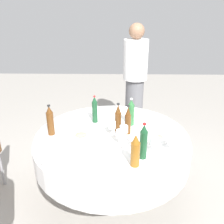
% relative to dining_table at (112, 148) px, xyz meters
% --- Properties ---
extents(ground_plane, '(10.00, 10.00, 0.00)m').
position_rel_dining_table_xyz_m(ground_plane, '(0.00, 0.00, -0.59)').
color(ground_plane, gray).
extents(dining_table, '(1.48, 1.48, 0.74)m').
position_rel_dining_table_xyz_m(dining_table, '(0.00, 0.00, 0.00)').
color(dining_table, white).
rests_on(dining_table, ground_plane).
extents(bottle_amber_west, '(0.07, 0.07, 0.28)m').
position_rel_dining_table_xyz_m(bottle_amber_west, '(-0.19, 0.49, 0.28)').
color(bottle_amber_west, '#8C5619').
rests_on(bottle_amber_west, dining_table).
extents(bottle_brown_south, '(0.07, 0.07, 0.30)m').
position_rel_dining_table_xyz_m(bottle_brown_south, '(0.57, 0.01, 0.29)').
color(bottle_brown_south, '#593314').
rests_on(bottle_brown_south, dining_table).
extents(bottle_brown_front, '(0.06, 0.06, 0.29)m').
position_rel_dining_table_xyz_m(bottle_brown_front, '(-0.06, -0.08, 0.28)').
color(bottle_brown_front, '#593314').
rests_on(bottle_brown_front, dining_table).
extents(bottle_dark_green_near, '(0.06, 0.06, 0.29)m').
position_rel_dining_table_xyz_m(bottle_dark_green_near, '(0.18, -0.27, 0.28)').
color(bottle_dark_green_near, '#194728').
rests_on(bottle_dark_green_near, dining_table).
extents(bottle_dark_green_north, '(0.06, 0.06, 0.31)m').
position_rel_dining_table_xyz_m(bottle_dark_green_north, '(-0.26, 0.38, 0.29)').
color(bottle_dark_green_north, '#194728').
rests_on(bottle_dark_green_north, dining_table).
extents(bottle_brown_east, '(0.06, 0.06, 0.29)m').
position_rel_dining_table_xyz_m(bottle_brown_east, '(-0.15, -0.03, 0.28)').
color(bottle_brown_east, '#593314').
rests_on(bottle_brown_east, dining_table).
extents(bottle_green_right, '(0.07, 0.07, 0.29)m').
position_rel_dining_table_xyz_m(bottle_green_right, '(-0.19, -0.21, 0.28)').
color(bottle_green_right, '#2D6B38').
rests_on(bottle_green_right, dining_table).
extents(wine_glass_near, '(0.07, 0.07, 0.13)m').
position_rel_dining_table_xyz_m(wine_glass_near, '(-0.00, 0.00, 0.24)').
color(wine_glass_near, white).
rests_on(wine_glass_near, dining_table).
extents(wine_glass_north, '(0.07, 0.07, 0.13)m').
position_rel_dining_table_xyz_m(wine_glass_north, '(-0.35, 0.29, 0.24)').
color(wine_glass_north, white).
rests_on(wine_glass_north, dining_table).
extents(wine_glass_east, '(0.06, 0.06, 0.14)m').
position_rel_dining_table_xyz_m(wine_glass_east, '(-0.07, 0.18, 0.24)').
color(wine_glass_east, white).
rests_on(wine_glass_east, dining_table).
extents(wine_glass_right, '(0.08, 0.08, 0.14)m').
position_rel_dining_table_xyz_m(wine_glass_right, '(-0.11, 0.09, 0.24)').
color(wine_glass_right, white).
rests_on(wine_glass_right, dining_table).
extents(wine_glass_far, '(0.07, 0.07, 0.15)m').
position_rel_dining_table_xyz_m(wine_glass_far, '(-0.51, 0.28, 0.26)').
color(wine_glass_far, white).
rests_on(wine_glass_far, dining_table).
extents(plate_far, '(0.25, 0.25, 0.02)m').
position_rel_dining_table_xyz_m(plate_far, '(0.06, 0.41, 0.15)').
color(plate_far, white).
rests_on(plate_far, dining_table).
extents(plate_inner, '(0.24, 0.24, 0.04)m').
position_rel_dining_table_xyz_m(plate_inner, '(0.29, 0.06, 0.16)').
color(plate_inner, white).
rests_on(plate_inner, dining_table).
extents(plate_left, '(0.21, 0.21, 0.04)m').
position_rel_dining_table_xyz_m(plate_left, '(-0.42, 0.08, 0.16)').
color(plate_left, white).
rests_on(plate_left, dining_table).
extents(fork_south, '(0.12, 0.15, 0.00)m').
position_rel_dining_table_xyz_m(fork_south, '(0.34, 0.47, 0.15)').
color(fork_south, silver).
rests_on(fork_south, dining_table).
extents(person_south, '(0.34, 0.34, 1.66)m').
position_rel_dining_table_xyz_m(person_south, '(-0.30, -1.37, 0.28)').
color(person_south, slate).
rests_on(person_south, ground_plane).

